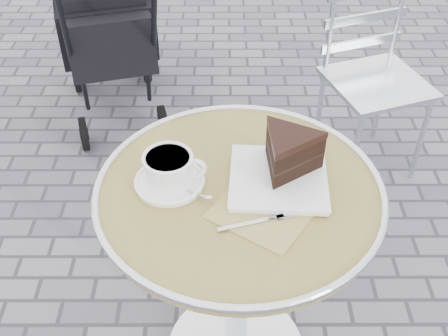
{
  "coord_description": "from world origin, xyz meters",
  "views": [
    {
      "loc": [
        -0.04,
        -1.01,
        1.66
      ],
      "look_at": [
        -0.04,
        0.02,
        0.78
      ],
      "focal_mm": 45.0,
      "sensor_mm": 36.0,
      "label": 1
    }
  ],
  "objects_px": {
    "cappuccino_set": "(170,172)",
    "baby_stroller": "(107,33)",
    "cafe_table": "(238,234)",
    "cake_plate_set": "(286,159)",
    "bistro_chair": "(370,54)"
  },
  "relations": [
    {
      "from": "cappuccino_set",
      "to": "cake_plate_set",
      "type": "relative_size",
      "value": 0.5
    },
    {
      "from": "cake_plate_set",
      "to": "cappuccino_set",
      "type": "bearing_deg",
      "value": -170.9
    },
    {
      "from": "baby_stroller",
      "to": "cake_plate_set",
      "type": "bearing_deg",
      "value": -78.12
    },
    {
      "from": "cappuccino_set",
      "to": "baby_stroller",
      "type": "distance_m",
      "value": 1.53
    },
    {
      "from": "cake_plate_set",
      "to": "baby_stroller",
      "type": "distance_m",
      "value": 1.61
    },
    {
      "from": "cappuccino_set",
      "to": "baby_stroller",
      "type": "relative_size",
      "value": 0.2
    },
    {
      "from": "cappuccino_set",
      "to": "bistro_chair",
      "type": "bearing_deg",
      "value": 52.47
    },
    {
      "from": "cafe_table",
      "to": "cappuccino_set",
      "type": "distance_m",
      "value": 0.27
    },
    {
      "from": "bistro_chair",
      "to": "baby_stroller",
      "type": "bearing_deg",
      "value": 141.57
    },
    {
      "from": "cappuccino_set",
      "to": "cafe_table",
      "type": "bearing_deg",
      "value": -8.0
    },
    {
      "from": "cafe_table",
      "to": "cake_plate_set",
      "type": "relative_size",
      "value": 2.0
    },
    {
      "from": "cafe_table",
      "to": "cappuccino_set",
      "type": "bearing_deg",
      "value": 174.08
    },
    {
      "from": "cafe_table",
      "to": "baby_stroller",
      "type": "relative_size",
      "value": 0.78
    },
    {
      "from": "bistro_chair",
      "to": "cake_plate_set",
      "type": "bearing_deg",
      "value": -133.8
    },
    {
      "from": "baby_stroller",
      "to": "cappuccino_set",
      "type": "bearing_deg",
      "value": -88.38
    }
  ]
}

